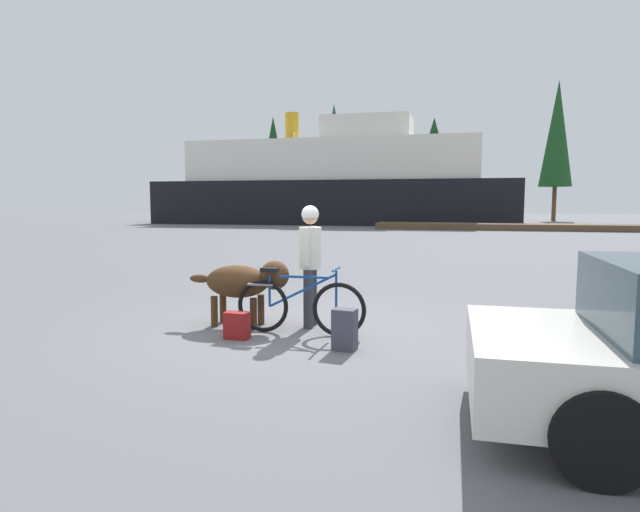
% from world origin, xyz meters
% --- Properties ---
extents(ground_plane, '(160.00, 160.00, 0.00)m').
position_xyz_m(ground_plane, '(0.00, 0.00, 0.00)').
color(ground_plane, slate).
extents(bicycle, '(1.80, 0.44, 0.92)m').
position_xyz_m(bicycle, '(0.22, -0.28, 0.39)').
color(bicycle, black).
rests_on(bicycle, ground_plane).
extents(person_cyclist, '(0.32, 0.53, 1.74)m').
position_xyz_m(person_cyclist, '(0.24, 0.20, 1.05)').
color(person_cyclist, '#333338').
rests_on(person_cyclist, ground_plane).
extents(dog, '(1.52, 0.55, 0.96)m').
position_xyz_m(dog, '(-0.68, 0.00, 0.65)').
color(dog, '#472D19').
rests_on(dog, ground_plane).
extents(backpack, '(0.30, 0.24, 0.50)m').
position_xyz_m(backpack, '(0.97, -0.89, 0.25)').
color(backpack, '#3F3F4C').
rests_on(backpack, ground_plane).
extents(handbag_pannier, '(0.33, 0.20, 0.35)m').
position_xyz_m(handbag_pannier, '(-0.51, -0.71, 0.18)').
color(handbag_pannier, maroon).
rests_on(handbag_pannier, ground_plane).
extents(dock_pier, '(17.58, 2.63, 0.40)m').
position_xyz_m(dock_pier, '(6.11, 28.87, 0.20)').
color(dock_pier, brown).
rests_on(dock_pier, ground_plane).
extents(ferry_boat, '(28.56, 7.72, 9.02)m').
position_xyz_m(ferry_boat, '(-7.24, 35.79, 3.20)').
color(ferry_boat, black).
rests_on(ferry_boat, ground_plane).
extents(sailboat_moored, '(8.26, 2.31, 7.34)m').
position_xyz_m(sailboat_moored, '(-10.40, 35.03, 0.48)').
color(sailboat_moored, silver).
rests_on(sailboat_moored, ground_plane).
extents(pine_tree_far_left, '(3.42, 3.42, 10.70)m').
position_xyz_m(pine_tree_far_left, '(-16.43, 47.59, 6.42)').
color(pine_tree_far_left, '#4C331E').
rests_on(pine_tree_far_left, ground_plane).
extents(pine_tree_center, '(4.04, 4.04, 10.24)m').
position_xyz_m(pine_tree_center, '(0.16, 49.21, 6.78)').
color(pine_tree_center, '#4C331E').
rests_on(pine_tree_center, ground_plane).
extents(pine_tree_far_right, '(2.92, 2.92, 12.83)m').
position_xyz_m(pine_tree_far_right, '(11.29, 46.63, 7.97)').
color(pine_tree_far_right, '#4C331E').
rests_on(pine_tree_far_right, ground_plane).
extents(pine_tree_mid_back, '(3.72, 3.72, 13.00)m').
position_xyz_m(pine_tree_mid_back, '(-11.37, 54.43, 8.15)').
color(pine_tree_mid_back, '#4C331E').
rests_on(pine_tree_mid_back, ground_plane).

